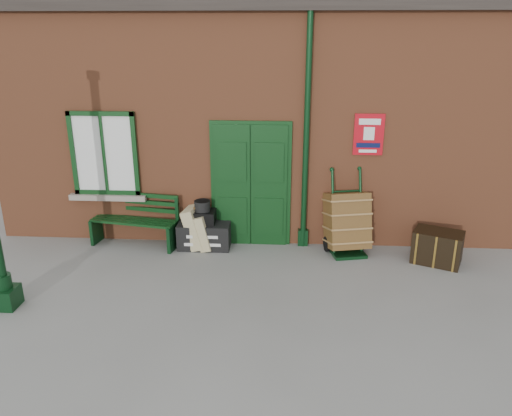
# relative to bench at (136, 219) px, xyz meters

# --- Properties ---
(ground) EXTENTS (80.00, 80.00, 0.00)m
(ground) POSITION_rel_bench_xyz_m (2.39, -1.32, -0.49)
(ground) COLOR gray
(ground) RESTS_ON ground
(station_building) EXTENTS (10.30, 4.30, 4.36)m
(station_building) POSITION_rel_bench_xyz_m (2.38, 2.17, 1.68)
(station_building) COLOR #9C5332
(station_building) RESTS_ON ground
(bench) EXTENTS (1.62, 0.75, 0.97)m
(bench) POSITION_rel_bench_xyz_m (0.00, 0.00, 0.00)
(bench) COLOR #0E3413
(bench) RESTS_ON ground
(houdini_trunk) EXTENTS (0.93, 0.51, 0.46)m
(houdini_trunk) POSITION_rel_bench_xyz_m (1.26, -0.07, -0.26)
(houdini_trunk) COLOR black
(houdini_trunk) RESTS_ON ground
(strongbox) EXTENTS (0.51, 0.37, 0.23)m
(strongbox) POSITION_rel_bench_xyz_m (1.21, -0.07, 0.09)
(strongbox) COLOR black
(strongbox) RESTS_ON houdini_trunk
(hatbox) EXTENTS (0.28, 0.28, 0.19)m
(hatbox) POSITION_rel_bench_xyz_m (1.24, -0.07, 0.30)
(hatbox) COLOR black
(hatbox) RESTS_ON strongbox
(suitcase_back) EXTENTS (0.46, 0.57, 0.76)m
(suitcase_back) POSITION_rel_bench_xyz_m (1.11, -0.07, -0.11)
(suitcase_back) COLOR tan
(suitcase_back) RESTS_ON ground
(suitcase_front) EXTENTS (0.39, 0.51, 0.65)m
(suitcase_front) POSITION_rel_bench_xyz_m (1.29, -0.12, -0.16)
(suitcase_front) COLOR tan
(suitcase_front) RESTS_ON ground
(porter_trolley) EXTENTS (0.85, 0.89, 1.45)m
(porter_trolley) POSITION_rel_bench_xyz_m (3.79, -0.10, 0.08)
(porter_trolley) COLOR black
(porter_trolley) RESTS_ON ground
(dark_trunk) EXTENTS (0.91, 0.78, 0.56)m
(dark_trunk) POSITION_rel_bench_xyz_m (5.27, -0.46, -0.21)
(dark_trunk) COLOR black
(dark_trunk) RESTS_ON ground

